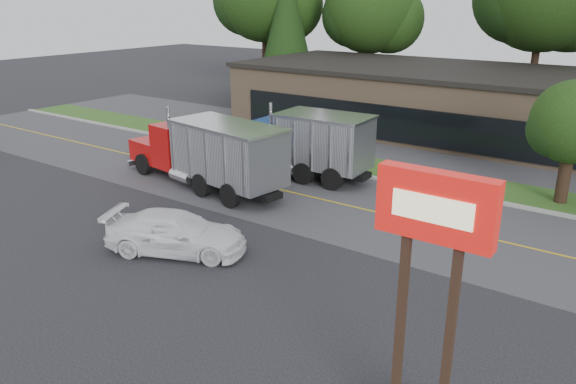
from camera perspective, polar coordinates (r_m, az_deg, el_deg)
name	(u,v)px	position (r m, az deg, el deg)	size (l,w,h in m)	color
ground	(160,266)	(20.14, -12.89, -7.38)	(140.00, 140.00, 0.00)	#36363B
road	(304,196)	(26.40, 1.65, -0.37)	(60.00, 8.00, 0.02)	#55555A
center_line	(304,196)	(26.40, 1.65, -0.37)	(60.00, 0.12, 0.01)	gold
curb	(348,174)	(29.81, 6.16, 1.84)	(60.00, 0.30, 0.12)	#9E9E99
grass_verge	(365,166)	(31.33, 7.79, 2.64)	(60.00, 3.40, 0.03)	#31501B
far_parking	(403,147)	(35.69, 11.57, 4.47)	(60.00, 7.00, 0.02)	#55555A
strip_mall	(470,104)	(40.09, 17.98, 8.46)	(32.00, 12.00, 4.00)	#98795D
bilo_sign	(422,361)	(11.92, 13.41, -16.33)	(2.20, 1.90, 5.95)	#6B6054
tree_far_b	(372,11)	(51.57, 8.50, 17.68)	(8.39, 7.90, 11.97)	#382619
evergreen_left	(287,23)	(51.30, -0.12, 16.79)	(5.34, 5.34, 12.13)	#382619
tree_verge	(574,126)	(27.53, 27.08, 5.96)	(3.89, 3.66, 5.55)	#382619
dump_truck_red	(210,152)	(27.26, -7.93, 4.08)	(10.12, 4.00, 3.36)	black
dump_truck_blue	(305,143)	(28.74, 1.78, 5.02)	(7.99, 2.97, 3.36)	black
rally_car	(176,233)	(20.82, -11.30, -4.08)	(2.09, 5.14, 1.49)	white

